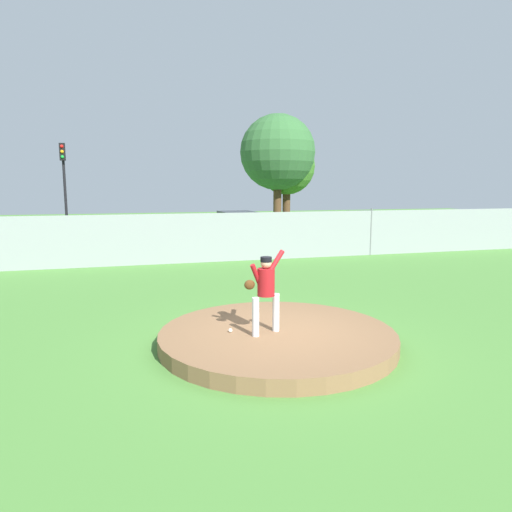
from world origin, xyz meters
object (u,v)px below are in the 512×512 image
Objects in this scene: parked_car_charcoal at (300,230)px; parked_car_teal at (370,227)px; parked_car_red at (126,234)px; baseball at (230,330)px; traffic_light_near at (64,176)px; parked_car_white at (239,230)px; pitcher_youth at (265,287)px.

parked_car_teal is at bearing 5.44° from parked_car_charcoal.
parked_car_red is (-8.68, 0.14, 0.01)m from parked_car_charcoal.
traffic_light_near is at bearing 104.71° from baseball.
traffic_light_near is at bearing 159.80° from parked_car_charcoal.
parked_car_white is at bearing -5.14° from parked_car_red.
traffic_light_near reaches higher than parked_car_charcoal.
parked_car_teal is (7.67, 0.76, -0.06)m from parked_car_white.
pitcher_youth is 14.43m from parked_car_white.
parked_car_teal reaches higher than parked_car_red.
baseball is at bearing 158.50° from pitcher_youth.
parked_car_white reaches higher than parked_car_red.
baseball is 0.02× the size of parked_car_red.
pitcher_youth is at bearing -113.42° from parked_car_charcoal.
baseball is at bearing -115.80° from parked_car_charcoal.
traffic_light_near is at bearing 126.23° from parked_car_red.
parked_car_red is at bearing 174.86° from parked_car_white.
parked_car_red is at bearing -178.78° from parked_car_teal.
parked_car_charcoal is 1.02× the size of parked_car_teal.
parked_car_white is 5.38m from parked_car_red.
parked_car_red is at bearing 179.10° from parked_car_charcoal.
parked_car_teal is at bearing 1.22° from parked_car_red.
pitcher_youth is 0.33× the size of parked_car_white.
parked_car_charcoal is at bearing -174.56° from parked_car_teal.
baseball is 0.01× the size of traffic_light_near.
traffic_light_near is (-4.87, 18.55, 3.24)m from baseball.
parked_car_charcoal is 12.83m from traffic_light_near.
parked_car_charcoal reaches higher than baseball.
parked_car_white is at bearing -174.07° from parked_car_charcoal.
parked_car_teal reaches higher than baseball.
pitcher_youth reaches higher than parked_car_charcoal.
parked_car_teal is at bearing 5.65° from parked_car_white.
parked_car_red is 5.89m from traffic_light_near.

